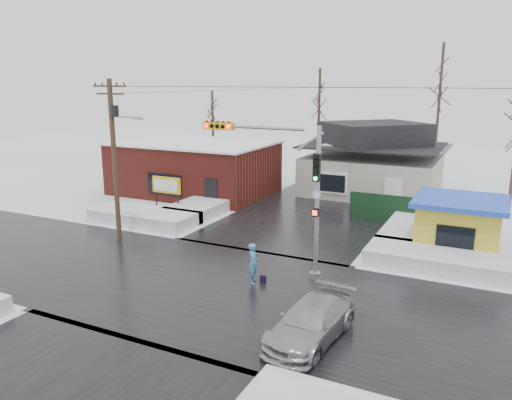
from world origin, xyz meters
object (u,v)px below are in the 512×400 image
at_px(kiosk, 459,225).
at_px(pedestrian, 253,264).
at_px(utility_pole, 115,151).
at_px(car, 311,322).
at_px(marquee_sign, 166,186).
at_px(traffic_signal, 285,179).

xyz_separation_m(kiosk, pedestrian, (-7.82, -8.72, -0.54)).
bearing_deg(utility_pole, kiosk, 20.44).
bearing_deg(kiosk, pedestrian, -131.85).
bearing_deg(utility_pole, car, -23.26).
height_order(marquee_sign, pedestrian, marquee_sign).
xyz_separation_m(traffic_signal, car, (3.33, -5.35, -3.85)).
bearing_deg(car, pedestrian, 143.57).
distance_m(utility_pole, pedestrian, 10.72).
height_order(kiosk, pedestrian, kiosk).
bearing_deg(kiosk, traffic_signal, -135.16).
relative_size(utility_pole, kiosk, 1.96).
height_order(kiosk, car, kiosk).
xyz_separation_m(traffic_signal, kiosk, (7.07, 7.03, -3.08)).
bearing_deg(kiosk, utility_pole, -159.56).
distance_m(traffic_signal, kiosk, 10.43).
bearing_deg(marquee_sign, kiosk, 1.55).
relative_size(traffic_signal, utility_pole, 0.78).
distance_m(utility_pole, kiosk, 18.95).
distance_m(kiosk, car, 12.95).
bearing_deg(utility_pole, pedestrian, -13.06).
bearing_deg(traffic_signal, car, -58.12).
height_order(traffic_signal, kiosk, traffic_signal).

